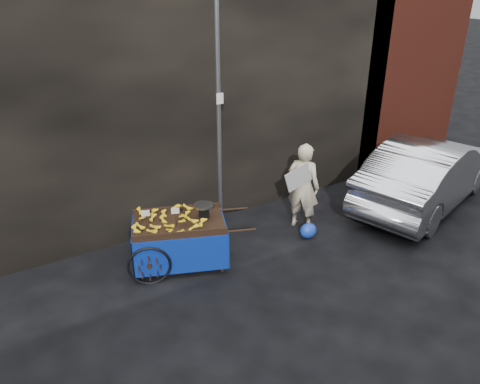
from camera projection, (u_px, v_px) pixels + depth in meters
ground at (243, 263)px, 7.62m from camera, size 80.00×80.00×0.00m
building_wall at (190, 77)px, 8.73m from camera, size 13.50×2.00×5.00m
street_pole at (219, 121)px, 7.89m from camera, size 0.12×0.10×4.00m
banana_cart at (176, 227)px, 7.34m from camera, size 2.17×1.53×1.08m
vendor at (303, 186)px, 8.37m from camera, size 0.85×0.71×1.62m
plastic_bag at (308, 231)px, 8.28m from camera, size 0.31×0.25×0.28m
parked_car at (428, 172)px, 9.31m from camera, size 4.30×2.57×1.34m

